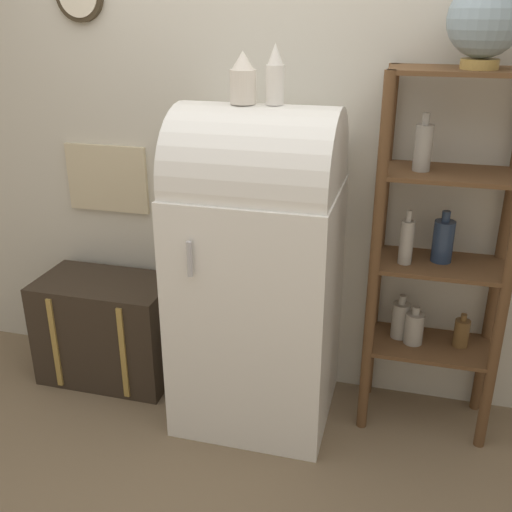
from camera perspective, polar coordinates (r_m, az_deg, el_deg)
The scene contains 8 objects.
ground_plane at distance 3.11m, azimuth -0.87°, elevation -16.42°, with size 12.00×12.00×0.00m, color #7A664C.
wall_back at distance 3.03m, azimuth 1.87°, elevation 11.07°, with size 7.00×0.09×2.70m.
refrigerator at distance 2.85m, azimuth 0.18°, elevation -0.90°, with size 0.74×0.71×1.57m.
suitcase_trunk at distance 3.47m, azimuth -13.91°, elevation -6.74°, with size 0.73×0.43×0.59m.
shelf_unit at distance 2.87m, azimuth 16.93°, elevation 0.74°, with size 0.61×0.35×1.73m.
globe at distance 2.65m, azimuth 21.02°, elevation 20.21°, with size 0.29×0.29×0.33m.
vase_left at distance 2.64m, azimuth -1.25°, elevation 16.48°, with size 0.11×0.11×0.22m.
vase_center at distance 2.61m, azimuth 1.83°, elevation 16.74°, with size 0.08×0.08×0.25m.
Camera 1 is at (0.67, -2.32, 1.96)m, focal length 42.00 mm.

